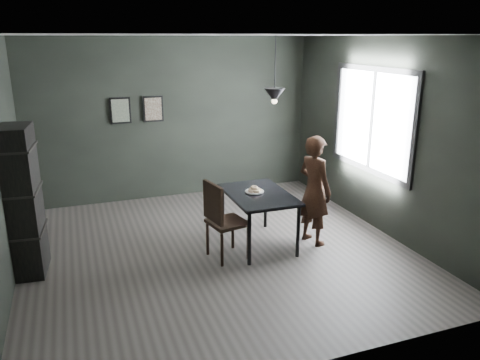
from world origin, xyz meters
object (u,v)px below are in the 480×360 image
object	(u,v)px
cafe_table	(258,199)
woman	(314,190)
white_plate	(254,192)
wood_chair	(221,216)
pendant_lamp	(274,95)
shelf_unit	(23,202)

from	to	relation	value
cafe_table	woman	world-z (taller)	woman
white_plate	wood_chair	bearing A→B (deg)	-152.36
wood_chair	woman	bearing A→B (deg)	-9.37
woman	wood_chair	size ratio (longest dim) A/B	1.47
woman	pendant_lamp	size ratio (longest dim) A/B	1.77
cafe_table	wood_chair	world-z (taller)	wood_chair
shelf_unit	cafe_table	bearing A→B (deg)	1.09
white_plate	cafe_table	bearing A→B (deg)	-56.49
cafe_table	white_plate	xyz separation A→B (m)	(-0.04, 0.06, 0.08)
white_plate	woman	xyz separation A→B (m)	(0.79, -0.25, 0.01)
cafe_table	pendant_lamp	world-z (taller)	pendant_lamp
woman	wood_chair	bearing A→B (deg)	76.40
woman	pendant_lamp	distance (m)	1.41
cafe_table	pendant_lamp	distance (m)	1.41
cafe_table	white_plate	world-z (taller)	white_plate
white_plate	pendant_lamp	bearing A→B (deg)	8.61
woman	wood_chair	distance (m)	1.38
white_plate	shelf_unit	bearing A→B (deg)	176.58
woman	shelf_unit	bearing A→B (deg)	67.59
white_plate	woman	bearing A→B (deg)	-17.58
white_plate	pendant_lamp	distance (m)	1.33
wood_chair	shelf_unit	bearing A→B (deg)	156.72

